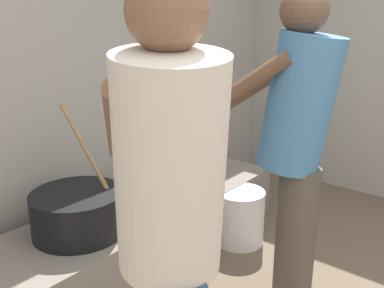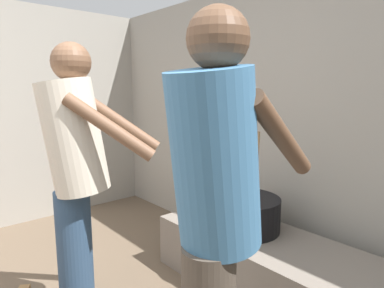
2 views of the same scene
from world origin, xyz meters
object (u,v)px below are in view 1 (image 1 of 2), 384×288
at_px(cooking_pot_main, 78,212).
at_px(cook_in_blue_shirt, 296,138).
at_px(bucket_white_plastic, 240,216).
at_px(cook_in_cream_shirt, 171,225).

height_order(cooking_pot_main, cook_in_blue_shirt, cook_in_blue_shirt).
bearing_deg(bucket_white_plastic, cook_in_cream_shirt, -155.03).
bearing_deg(cook_in_blue_shirt, cooking_pot_main, 124.00).
height_order(cook_in_cream_shirt, bucket_white_plastic, cook_in_cream_shirt).
bearing_deg(cook_in_cream_shirt, cook_in_blue_shirt, 5.81).
bearing_deg(cook_in_cream_shirt, bucket_white_plastic, 24.97).
xyz_separation_m(cook_in_blue_shirt, bucket_white_plastic, (0.40, 0.55, -0.74)).
relative_size(cook_in_cream_shirt, bucket_white_plastic, 4.29).
relative_size(cooking_pot_main, bucket_white_plastic, 1.85).
xyz_separation_m(cooking_pot_main, bucket_white_plastic, (1.01, -0.36, -0.30)).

